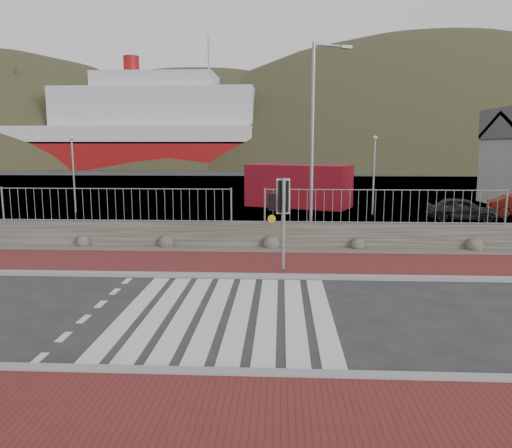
# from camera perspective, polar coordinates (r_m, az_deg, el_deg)

# --- Properties ---
(ground) EXTENTS (220.00, 220.00, 0.00)m
(ground) POSITION_cam_1_polar(r_m,az_deg,el_deg) (11.16, -3.40, -10.20)
(ground) COLOR #28282B
(ground) RESTS_ON ground
(sidewalk_far) EXTENTS (40.00, 3.00, 0.08)m
(sidewalk_far) POSITION_cam_1_polar(r_m,az_deg,el_deg) (15.45, -1.57, -4.54)
(sidewalk_far) COLOR maroon
(sidewalk_far) RESTS_ON ground
(kerb_near) EXTENTS (40.00, 0.25, 0.12)m
(kerb_near) POSITION_cam_1_polar(r_m,az_deg,el_deg) (8.39, -5.74, -16.65)
(kerb_near) COLOR gray
(kerb_near) RESTS_ON ground
(kerb_far) EXTENTS (40.00, 0.25, 0.12)m
(kerb_far) POSITION_cam_1_polar(r_m,az_deg,el_deg) (14.00, -2.05, -5.95)
(kerb_far) COLOR gray
(kerb_far) RESTS_ON ground
(zebra_crossing) EXTENTS (4.62, 5.60, 0.01)m
(zebra_crossing) POSITION_cam_1_polar(r_m,az_deg,el_deg) (11.16, -3.40, -10.17)
(zebra_crossing) COLOR silver
(zebra_crossing) RESTS_ON ground
(gravel_strip) EXTENTS (40.00, 1.50, 0.06)m
(gravel_strip) POSITION_cam_1_polar(r_m,az_deg,el_deg) (17.39, -1.05, -3.02)
(gravel_strip) COLOR #59544C
(gravel_strip) RESTS_ON ground
(stone_wall) EXTENTS (40.00, 0.60, 0.90)m
(stone_wall) POSITION_cam_1_polar(r_m,az_deg,el_deg) (18.09, -0.88, -1.18)
(stone_wall) COLOR #46423A
(stone_wall) RESTS_ON ground
(railing) EXTENTS (18.07, 0.07, 1.22)m
(railing) POSITION_cam_1_polar(r_m,az_deg,el_deg) (17.75, -0.93, 3.08)
(railing) COLOR gray
(railing) RESTS_ON stone_wall
(quay) EXTENTS (120.00, 40.00, 0.50)m
(quay) POSITION_cam_1_polar(r_m,az_deg,el_deg) (38.56, 1.15, 3.64)
(quay) COLOR #4C4C4F
(quay) RESTS_ON ground
(water) EXTENTS (220.00, 50.00, 0.05)m
(water) POSITION_cam_1_polar(r_m,az_deg,el_deg) (73.46, 2.01, 6.25)
(water) COLOR #3F4C54
(water) RESTS_ON ground
(ferry) EXTENTS (50.00, 16.00, 20.00)m
(ferry) POSITION_cam_1_polar(r_m,az_deg,el_deg) (82.53, -15.56, 9.97)
(ferry) COLOR maroon
(ferry) RESTS_ON ground
(hills_backdrop) EXTENTS (254.00, 90.00, 100.00)m
(hills_backdrop) POSITION_cam_1_polar(r_m,az_deg,el_deg) (102.09, 5.98, -6.10)
(hills_backdrop) COLOR #30331E
(hills_backdrop) RESTS_ON ground
(traffic_signal_far) EXTENTS (0.66, 0.28, 2.73)m
(traffic_signal_far) POSITION_cam_1_polar(r_m,az_deg,el_deg) (14.34, 3.02, 2.25)
(traffic_signal_far) COLOR gray
(traffic_signal_far) RESTS_ON ground
(streetlight) EXTENTS (1.48, 0.68, 7.28)m
(streetlight) POSITION_cam_1_polar(r_m,az_deg,el_deg) (18.65, 6.81, 10.31)
(streetlight) COLOR gray
(streetlight) RESTS_ON ground
(shipping_container) EXTENTS (6.46, 4.56, 2.49)m
(shipping_container) POSITION_cam_1_polar(r_m,az_deg,el_deg) (29.74, 4.89, 4.38)
(shipping_container) COLOR maroon
(shipping_container) RESTS_ON ground
(car_a) EXTENTS (3.58, 2.17, 1.14)m
(car_a) POSITION_cam_1_polar(r_m,az_deg,el_deg) (26.16, 22.51, 1.58)
(car_a) COLOR black
(car_a) RESTS_ON ground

